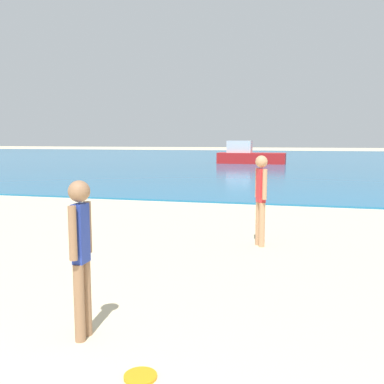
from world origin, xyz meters
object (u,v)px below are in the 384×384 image
object	(u,v)px
person_standing	(81,250)
person_distant	(261,195)
frisbee	(140,377)
boat_far	(249,156)

from	to	relation	value
person_standing	person_distant	world-z (taller)	person_distant
frisbee	person_distant	distance (m)	4.87
person_distant	person_standing	bearing A→B (deg)	131.13
frisbee	person_distant	bearing A→B (deg)	82.80
person_distant	boat_far	bearing A→B (deg)	-23.41
person_standing	person_distant	distance (m)	4.43
boat_far	person_distant	bearing A→B (deg)	-81.60
person_standing	boat_far	xyz separation A→B (m)	(-1.67, 30.12, -0.23)
frisbee	boat_far	size ratio (longest dim) A/B	0.05
person_standing	boat_far	world-z (taller)	boat_far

